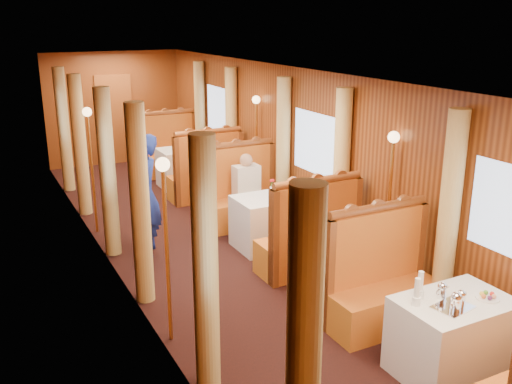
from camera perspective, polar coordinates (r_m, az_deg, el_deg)
floor at (r=8.11m, az=-3.14°, el=-6.28°), size 3.00×12.00×0.01m
ceiling at (r=7.48m, az=-3.46°, el=11.58°), size 3.00×12.00×0.01m
wall_far at (r=13.31m, az=-14.00°, el=8.12°), size 3.00×0.01×2.50m
wall_left at (r=7.25m, az=-14.18°, el=0.83°), size 0.01×12.00×2.50m
wall_right at (r=8.40m, az=6.10°, el=3.47°), size 0.01×12.00×2.50m
doorway_far at (r=13.32m, az=-13.89°, el=7.04°), size 0.80×0.04×2.00m
table_near at (r=5.76m, az=19.02°, el=-13.51°), size 1.05×0.72×0.75m
banquette_near_aft at (r=6.38m, az=12.50°, el=-9.32°), size 1.30×0.55×1.34m
table_mid at (r=8.28m, az=1.56°, el=-2.96°), size 1.05×0.72×0.75m
banquette_mid_fwd at (r=7.45m, az=5.32°, el=-4.98°), size 1.30×0.55×1.34m
banquette_mid_aft at (r=9.12m, az=-1.50°, el=-0.73°), size 1.30×0.55×1.34m
table_far at (r=11.34m, az=-6.98°, el=2.47°), size 1.05×0.72×0.75m
banquette_far_fwd at (r=10.41m, az=-5.03°, el=1.49°), size 1.30×0.55×1.34m
banquette_far_aft at (r=12.26m, az=-8.65°, el=3.75°), size 1.30×0.55×1.34m
tea_tray at (r=5.44m, az=19.06°, el=-10.84°), size 0.38×0.32×0.01m
teapot_left at (r=5.37m, az=19.36°, el=-10.52°), size 0.19×0.17×0.13m
teapot_right at (r=5.49m, az=19.83°, el=-10.07°), size 0.16×0.14×0.11m
teapot_back at (r=5.56m, az=18.10°, el=-9.50°), size 0.15×0.12×0.12m
fruit_plate at (r=5.71m, az=22.15°, el=-9.68°), size 0.21×0.21×0.05m
cup_inboard at (r=5.34m, az=15.76°, el=-9.85°), size 0.08×0.08×0.26m
cup_outboard at (r=5.48m, az=16.08°, el=-9.17°), size 0.08×0.08×0.26m
rose_vase_mid at (r=8.15m, az=1.61°, el=0.79°), size 0.06×0.06×0.36m
rose_vase_far at (r=11.23m, az=-7.03°, el=5.23°), size 0.06×0.06×0.36m
window_left_near at (r=4.05m, az=-2.32°, el=-8.79°), size 0.01×1.20×0.90m
curtain_left_near_a at (r=3.64m, az=4.75°, el=-17.14°), size 0.22×0.22×2.35m
curtain_left_near_b at (r=4.86m, az=-5.07°, el=-7.86°), size 0.22×0.22×2.35m
curtain_right_near_b at (r=6.34m, az=18.69°, el=-2.64°), size 0.22×0.22×2.35m
window_left_mid at (r=7.20m, az=-14.18°, el=2.37°), size 0.01×1.20×0.90m
curtain_left_mid_a at (r=6.57m, az=-11.52°, el=-1.35°), size 0.22×0.22×2.35m
curtain_left_mid_b at (r=8.03m, az=-14.62°, el=1.81°), size 0.22×0.22×2.35m
window_right_mid at (r=8.35m, az=6.06°, el=4.80°), size 0.01×1.20×0.90m
curtain_right_mid_a at (r=7.73m, az=8.49°, el=1.61°), size 0.22×0.22×2.35m
curtain_right_mid_b at (r=9.00m, az=2.73°, el=3.99°), size 0.22×0.22×2.35m
window_left_far at (r=10.57m, az=-18.68°, el=6.60°), size 0.01×1.20×0.90m
curtain_left_far_a at (r=9.88m, az=-17.19°, el=4.42°), size 0.22×0.22×2.35m
curtain_left_far_b at (r=11.40m, az=-18.66°, el=5.90°), size 0.22×0.22×2.35m
window_right_far at (r=11.39m, az=-3.67°, el=8.16°), size 0.01×1.20×0.90m
curtain_right_far_a at (r=10.69m, az=-2.47°, el=6.09°), size 0.22×0.22×2.35m
curtain_right_far_b at (r=12.10m, az=-5.60°, el=7.33°), size 0.22×0.22×2.35m
sconce_left_fore at (r=5.62m, az=-9.08°, el=-2.16°), size 0.14×0.14×1.95m
sconce_right_fore at (r=6.96m, az=13.33°, el=1.36°), size 0.14×0.14×1.95m
sconce_left_aft at (r=8.90m, az=-16.27°, el=4.54°), size 0.14×0.14×1.95m
sconce_right_aft at (r=9.80m, az=0.02°, el=6.34°), size 0.14×0.14×1.95m
steward at (r=7.99m, az=-11.02°, el=-0.38°), size 0.60×0.73×1.72m
passenger at (r=8.84m, az=-0.89°, el=0.84°), size 0.40×0.44×0.76m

